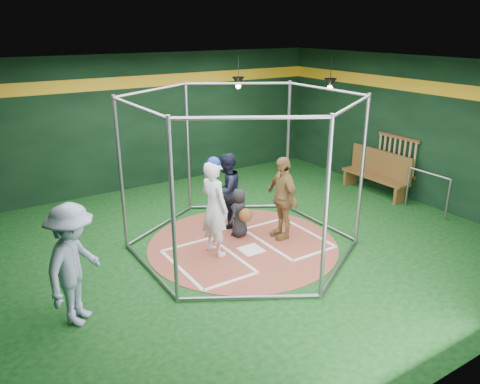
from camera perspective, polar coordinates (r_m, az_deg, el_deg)
room_shell at (r=8.82m, az=0.32°, el=3.83°), size 10.10×9.10×3.53m
clay_disc at (r=9.45m, az=0.33°, el=-6.43°), size 3.80×3.80×0.01m
home_plate at (r=9.22m, az=1.36°, el=-7.05°), size 0.43×0.43×0.01m
batter_box_left at (r=8.82m, az=-4.00°, el=-8.43°), size 1.17×1.77×0.01m
batter_box_right at (r=9.77m, az=5.83°, el=-5.55°), size 1.17×1.77×0.01m
batting_cage at (r=8.89m, az=0.35°, el=2.24°), size 4.05×4.67×3.00m
bat_rack at (r=12.55m, az=18.54°, el=4.31°), size 0.07×1.25×0.98m
pendant_lamp_near at (r=12.78m, az=-0.21°, el=13.33°), size 0.34×0.34×0.90m
pendant_lamp_far at (r=12.63m, az=10.93°, el=12.90°), size 0.34×0.34×0.90m
batter_figure at (r=8.75m, az=-3.13°, el=-1.82°), size 0.53×0.73×1.92m
visitor_leopard at (r=9.50m, az=5.17°, el=-0.69°), size 0.51×1.04×1.72m
catcher_figure at (r=9.61m, az=-0.02°, el=-2.55°), size 0.59×0.64×1.02m
umpire at (r=9.98m, az=-1.67°, el=0.18°), size 0.97×0.87×1.64m
bystander_blue at (r=7.18m, az=-19.59°, el=-8.37°), size 1.33×1.35×1.86m
dugout_bench at (r=12.64m, az=16.42°, el=2.40°), size 0.45×1.93×1.12m
steel_railing at (r=11.65m, az=21.93°, el=0.70°), size 0.05×1.14×0.98m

